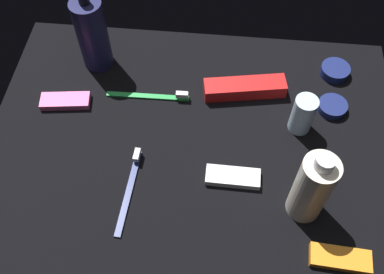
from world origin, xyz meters
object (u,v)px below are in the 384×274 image
object	(u,v)px
bodywash_bottle	(312,188)
toothbrush_navy	(130,186)
snack_bar_white	(233,177)
lotion_bottle	(92,34)
cream_tin_left	(335,71)
toothbrush_green	(153,96)
snack_bar_pink	(65,101)
snack_bar_orange	(340,258)
toothpaste_box_red	(245,88)
deodorant_stick	(303,114)
cream_tin_right	(332,107)

from	to	relation	value
bodywash_bottle	toothbrush_navy	xyz separation A→B (cm)	(-32.51, 0.99, -7.43)
snack_bar_white	lotion_bottle	bearing A→B (deg)	140.07
cream_tin_left	toothbrush_green	bearing A→B (deg)	-164.93
cream_tin_left	toothbrush_navy	bearing A→B (deg)	-141.28
snack_bar_pink	snack_bar_white	bearing A→B (deg)	-29.46
bodywash_bottle	snack_bar_white	bearing A→B (deg)	160.33
bodywash_bottle	snack_bar_orange	distance (cm)	13.24
toothpaste_box_red	snack_bar_orange	size ratio (longest dim) A/B	1.69
bodywash_bottle	toothpaste_box_red	bearing A→B (deg)	113.96
bodywash_bottle	deodorant_stick	distance (cm)	18.62
deodorant_stick	cream_tin_right	bearing A→B (deg)	36.68
toothbrush_navy	snack_bar_orange	size ratio (longest dim) A/B	1.73
snack_bar_orange	toothbrush_green	bearing A→B (deg)	142.30
cream_tin_right	toothbrush_navy	bearing A→B (deg)	-150.28
deodorant_stick	snack_bar_pink	size ratio (longest dim) A/B	0.83
snack_bar_white	cream_tin_left	bearing A→B (deg)	54.10
cream_tin_left	cream_tin_right	size ratio (longest dim) A/B	1.05
snack_bar_orange	cream_tin_left	distance (cm)	43.16
toothbrush_navy	snack_bar_white	world-z (taller)	toothbrush_navy
snack_bar_pink	bodywash_bottle	bearing A→B (deg)	-28.79
lotion_bottle	deodorant_stick	size ratio (longest dim) A/B	2.27
snack_bar_pink	snack_bar_white	distance (cm)	39.54
toothbrush_navy	toothbrush_green	bearing A→B (deg)	87.03
lotion_bottle	toothbrush_navy	world-z (taller)	lotion_bottle
lotion_bottle	cream_tin_right	distance (cm)	53.53
lotion_bottle	bodywash_bottle	bearing A→B (deg)	-35.44
toothbrush_green	lotion_bottle	bearing A→B (deg)	146.66
toothbrush_navy	snack_bar_orange	bearing A→B (deg)	-15.03
toothbrush_green	cream_tin_left	size ratio (longest dim) A/B	2.80
lotion_bottle	toothbrush_navy	bearing A→B (deg)	-67.84
toothbrush_green	bodywash_bottle	bearing A→B (deg)	-36.33
bodywash_bottle	toothbrush_green	distance (cm)	39.63
bodywash_bottle	snack_bar_orange	world-z (taller)	bodywash_bottle
toothbrush_green	snack_bar_white	xyz separation A→B (cm)	(18.17, -18.35, 0.14)
lotion_bottle	toothbrush_green	distance (cm)	18.41
lotion_bottle	snack_bar_pink	xyz separation A→B (cm)	(-4.59, -12.51, -7.89)
snack_bar_orange	cream_tin_left	size ratio (longest dim) A/B	1.62
snack_bar_pink	deodorant_stick	bearing A→B (deg)	-8.87
lotion_bottle	toothbrush_green	xyz separation A→B (cm)	(13.84, -9.11, -8.03)
toothbrush_green	snack_bar_pink	distance (cm)	18.74
snack_bar_white	cream_tin_right	world-z (taller)	cream_tin_right
bodywash_bottle	cream_tin_left	bearing A→B (deg)	76.08
toothbrush_navy	cream_tin_right	distance (cm)	45.56
toothbrush_navy	toothpaste_box_red	size ratio (longest dim) A/B	1.02
snack_bar_orange	cream_tin_right	world-z (taller)	cream_tin_right
lotion_bottle	bodywash_bottle	distance (cm)	55.49
toothbrush_navy	bodywash_bottle	bearing A→B (deg)	-1.75
toothbrush_navy	snack_bar_pink	size ratio (longest dim) A/B	1.73
lotion_bottle	snack_bar_white	size ratio (longest dim) A/B	1.90
lotion_bottle	snack_bar_pink	bearing A→B (deg)	-110.14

